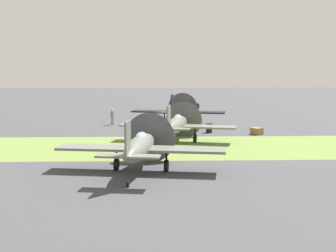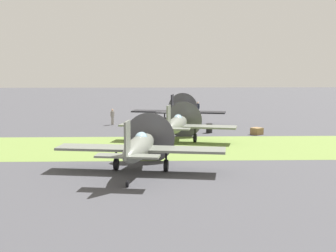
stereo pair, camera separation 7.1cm
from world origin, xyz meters
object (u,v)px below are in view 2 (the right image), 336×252
at_px(airplane_trail, 140,147).
at_px(ground_crew_chief, 198,108).
at_px(airplane_wingman, 177,125).
at_px(airplane_lead, 178,111).
at_px(supply_crate, 257,131).
at_px(ground_crew_mechanic, 112,116).
at_px(fuel_drum, 209,128).

height_order(airplane_trail, ground_crew_chief, airplane_trail).
xyz_separation_m(airplane_wingman, ground_crew_chief, (3.72, 20.94, -0.59)).
xyz_separation_m(airplane_lead, airplane_wingman, (-0.69, -11.67, -0.03)).
relative_size(airplane_lead, supply_crate, 11.54).
distance_m(ground_crew_mechanic, fuel_drum, 11.70).
distance_m(ground_crew_mechanic, supply_crate, 16.10).
bearing_deg(airplane_trail, airplane_lead, 90.45).
bearing_deg(fuel_drum, airplane_lead, 113.55).
bearing_deg(ground_crew_chief, supply_crate, -25.66).
relative_size(airplane_lead, fuel_drum, 11.54).
relative_size(airplane_trail, supply_crate, 11.85).
height_order(airplane_trail, ground_crew_mechanic, airplane_trail).
height_order(ground_crew_mechanic, fuel_drum, ground_crew_mechanic).
relative_size(airplane_wingman, supply_crate, 11.27).
relative_size(airplane_wingman, airplane_trail, 0.95).
xyz_separation_m(airplane_wingman, fuel_drum, (3.40, 5.47, -1.06)).
distance_m(ground_crew_chief, ground_crew_mechanic, 13.66).
bearing_deg(supply_crate, ground_crew_mechanic, 151.76).
distance_m(airplane_lead, fuel_drum, 6.86).
height_order(airplane_lead, airplane_trail, airplane_trail).
bearing_deg(fuel_drum, supply_crate, -16.39).
bearing_deg(ground_crew_mechanic, supply_crate, -84.87).
height_order(airplane_trail, fuel_drum, airplane_trail).
bearing_deg(airplane_trail, ground_crew_mechanic, 108.02).
height_order(ground_crew_chief, ground_crew_mechanic, same).
bearing_deg(ground_crew_mechanic, ground_crew_chief, -14.61).
bearing_deg(ground_crew_mechanic, fuel_drum, -89.45).
xyz_separation_m(airplane_lead, airplane_trail, (-3.54, -22.96, 0.04)).
distance_m(airplane_wingman, supply_crate, 8.89).
bearing_deg(airplane_trail, ground_crew_chief, 87.69).
distance_m(airplane_lead, airplane_trail, 23.23).
height_order(ground_crew_chief, supply_crate, ground_crew_chief).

